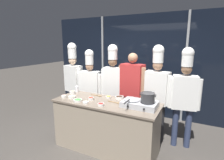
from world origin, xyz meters
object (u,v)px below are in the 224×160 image
at_px(prep_bowl_carrots, 108,97).
at_px(prep_bowl_mushrooms, 72,92).
at_px(prep_bowl_shrimp, 64,96).
at_px(chef_line, 113,80).
at_px(squeeze_bottle_clear, 77,89).
at_px(chef_pastry, 156,88).
at_px(serving_spoon_solid, 98,96).
at_px(prep_bowl_soy_glaze, 119,97).
at_px(stock_pot, 148,97).
at_px(person_guest, 132,86).
at_px(portable_stove, 140,104).
at_px(chef_sous, 90,85).
at_px(chef_head, 73,78).
at_px(prep_bowl_chili_flakes, 91,98).
at_px(prep_bowl_bell_pepper, 101,104).
at_px(prep_bowl_scallions, 78,100).
at_px(prep_bowl_ginger, 72,97).
at_px(serving_spoon_slotted, 117,103).
at_px(chef_apprentice, 185,92).
at_px(frying_pan, 132,98).
at_px(prep_bowl_bean_sprouts, 86,102).

bearing_deg(prep_bowl_carrots, prep_bowl_mushrooms, -174.84).
relative_size(prep_bowl_shrimp, chef_line, 0.05).
relative_size(squeeze_bottle_clear, chef_pastry, 0.08).
bearing_deg(serving_spoon_solid, prep_bowl_soy_glaze, 1.76).
bearing_deg(stock_pot, person_guest, 125.98).
relative_size(prep_bowl_soy_glaze, prep_bowl_shrimp, 1.64).
bearing_deg(portable_stove, serving_spoon_solid, 166.99).
bearing_deg(chef_sous, chef_head, -13.93).
xyz_separation_m(prep_bowl_chili_flakes, prep_bowl_mushrooms, (-0.58, 0.18, 0.00)).
xyz_separation_m(prep_bowl_bell_pepper, chef_pastry, (0.71, 0.96, 0.14)).
relative_size(prep_bowl_scallions, prep_bowl_ginger, 1.15).
xyz_separation_m(squeeze_bottle_clear, prep_bowl_carrots, (0.80, -0.07, -0.05)).
bearing_deg(serving_spoon_slotted, chef_line, 121.28).
bearing_deg(prep_bowl_scallions, prep_bowl_shrimp, 170.82).
xyz_separation_m(portable_stove, squeeze_bottle_clear, (-1.49, 0.26, 0.02)).
height_order(prep_bowl_chili_flakes, chef_apprentice, chef_apprentice).
height_order(frying_pan, prep_bowl_ginger, frying_pan).
relative_size(prep_bowl_ginger, prep_bowl_shrimp, 1.43).
bearing_deg(person_guest, chef_head, 12.06).
bearing_deg(prep_bowl_shrimp, person_guest, 41.18).
distance_m(prep_bowl_carrots, chef_apprentice, 1.41).
bearing_deg(chef_pastry, person_guest, 6.82).
distance_m(chef_sous, chef_apprentice, 2.04).
distance_m(frying_pan, serving_spoon_solid, 0.83).
xyz_separation_m(stock_pot, prep_bowl_mushrooms, (-1.62, 0.11, -0.15)).
relative_size(stock_pot, prep_bowl_bean_sprouts, 2.48).
bearing_deg(prep_bowl_mushrooms, prep_bowl_carrots, 5.16).
distance_m(chef_head, chef_apprentice, 2.55).
relative_size(prep_bowl_shrimp, prep_bowl_bean_sprouts, 0.94).
distance_m(prep_bowl_scallions, chef_head, 1.27).
relative_size(chef_head, person_guest, 1.12).
xyz_separation_m(prep_bowl_scallions, chef_head, (-0.84, 0.93, 0.18)).
relative_size(prep_bowl_carrots, prep_bowl_bean_sprouts, 0.98).
height_order(prep_bowl_mushrooms, prep_bowl_carrots, prep_bowl_mushrooms).
relative_size(chef_line, person_guest, 1.10).
relative_size(portable_stove, serving_spoon_slotted, 2.18).
relative_size(squeeze_bottle_clear, prep_bowl_mushrooms, 1.29).
bearing_deg(prep_bowl_shrimp, prep_bowl_ginger, 17.12).
bearing_deg(prep_bowl_mushrooms, portable_stove, -4.36).
xyz_separation_m(stock_pot, prep_bowl_ginger, (-1.44, -0.13, -0.16)).
bearing_deg(chef_apprentice, prep_bowl_shrimp, 12.30).
bearing_deg(frying_pan, prep_bowl_carrots, 160.90).
relative_size(frying_pan, prep_bowl_carrots, 4.78).
distance_m(prep_bowl_shrimp, person_guest, 1.40).
relative_size(prep_bowl_mushrooms, prep_bowl_shrimp, 1.25).
xyz_separation_m(stock_pot, chef_sous, (-1.54, 0.65, -0.10)).
bearing_deg(prep_bowl_ginger, prep_bowl_bell_pepper, -9.06).
bearing_deg(prep_bowl_bean_sprouts, prep_bowl_ginger, 161.52).
distance_m(prep_bowl_scallions, chef_pastry, 1.53).
distance_m(serving_spoon_slotted, chef_line, 0.90).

